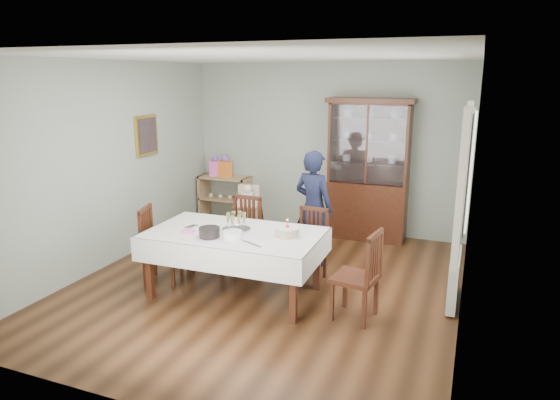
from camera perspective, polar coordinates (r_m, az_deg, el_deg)
The scene contains 25 objects.
floor at distance 6.23m, azimuth -1.62°, elevation -9.63°, with size 5.00×5.00×0.00m, color #593319.
room_shell at distance 6.25m, azimuth 0.20°, elevation 6.72°, with size 5.00×5.00×5.00m.
dining_table at distance 5.87m, azimuth -5.15°, elevation -7.16°, with size 2.02×1.19×0.76m.
china_cabinet at distance 7.77m, azimuth 10.06°, elevation 3.64°, with size 1.30×0.48×2.18m.
sideboard at distance 8.78m, azimuth -6.29°, elevation 0.15°, with size 0.90×0.38×0.80m.
picture_frame at distance 7.56m, azimuth -15.01°, elevation 7.13°, with size 0.04×0.48×0.58m, color gold.
window at distance 5.62m, azimuth 20.90°, elevation 3.35°, with size 0.04×1.02×1.22m, color white.
curtain_left at distance 5.03m, azimuth 19.97°, elevation 1.09°, with size 0.07×0.30×1.55m, color silver.
curtain_right at distance 6.25m, azimuth 20.40°, elevation 3.47°, with size 0.07×0.30×1.55m, color silver.
radiator at distance 5.96m, azimuth 19.26°, elevation -8.47°, with size 0.10×0.80×0.55m, color white.
chair_far_left at distance 6.61m, azimuth -4.44°, elevation -5.57°, with size 0.46×0.46×0.96m.
chair_far_right at distance 6.29m, azimuth 3.26°, elevation -6.77°, with size 0.44×0.44×0.90m.
chair_end_left at distance 6.41m, azimuth -13.38°, elevation -6.61°, with size 0.53×0.53×0.94m.
chair_end_right at distance 5.39m, azimuth 8.71°, elevation -10.40°, with size 0.49×0.49×0.97m.
woman at distance 6.70m, azimuth 3.86°, elevation -0.88°, with size 0.57×0.37×1.56m, color black.
high_chair at distance 7.38m, azimuth -3.67°, elevation -2.69°, with size 0.52×0.52×0.96m.
champagne_tray at distance 5.80m, azimuth -5.01°, elevation -2.84°, with size 0.33×0.33×0.20m.
birthday_cake at distance 5.53m, azimuth 0.84°, elevation -3.73°, with size 0.31×0.31×0.21m.
plate_stack_dark at distance 5.59m, azimuth -8.08°, elevation -3.68°, with size 0.23×0.23×0.11m, color black.
plate_stack_white at distance 5.49m, azimuth -5.45°, elevation -4.04°, with size 0.22×0.22×0.09m, color white.
napkin_stack at distance 5.81m, azimuth -10.52°, elevation -3.56°, with size 0.14×0.14×0.02m, color #FF5DBC.
cutlery at distance 6.03m, azimuth -10.36°, elevation -2.94°, with size 0.10×0.15×0.01m, color silver, non-canonical shape.
cake_knife at distance 5.33m, azimuth -3.28°, elevation -5.01°, with size 0.31×0.03×0.01m, color silver.
gift_bag_pink at distance 8.72m, azimuth -7.40°, elevation 3.79°, with size 0.22×0.18×0.36m.
gift_bag_orange at distance 8.63m, azimuth -6.32°, elevation 3.77°, with size 0.23×0.18×0.38m.
Camera 1 is at (2.26, -5.24, 2.52)m, focal length 32.00 mm.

